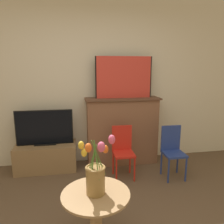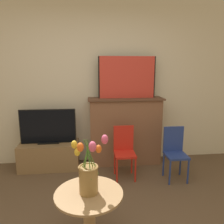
{
  "view_description": "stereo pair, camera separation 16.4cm",
  "coord_description": "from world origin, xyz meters",
  "px_view_note": "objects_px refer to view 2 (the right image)",
  "views": [
    {
      "loc": [
        -0.21,
        -1.47,
        1.6
      ],
      "look_at": [
        0.24,
        1.16,
        1.04
      ],
      "focal_mm": 35.0,
      "sensor_mm": 36.0,
      "label": 1
    },
    {
      "loc": [
        -0.05,
        -1.49,
        1.6
      ],
      "look_at": [
        0.24,
        1.16,
        1.04
      ],
      "focal_mm": 35.0,
      "sensor_mm": 36.0,
      "label": 2
    }
  ],
  "objects_px": {
    "painting": "(127,77)",
    "chair_red": "(124,149)",
    "tv_monitor": "(48,127)",
    "chair_blue": "(175,150)",
    "vase_tulips": "(89,173)"
  },
  "relations": [
    {
      "from": "painting",
      "to": "chair_blue",
      "type": "distance_m",
      "value": 1.31
    },
    {
      "from": "painting",
      "to": "chair_red",
      "type": "height_order",
      "value": "painting"
    },
    {
      "from": "chair_red",
      "to": "vase_tulips",
      "type": "height_order",
      "value": "vase_tulips"
    },
    {
      "from": "chair_red",
      "to": "vase_tulips",
      "type": "distance_m",
      "value": 1.38
    },
    {
      "from": "chair_red",
      "to": "vase_tulips",
      "type": "relative_size",
      "value": 1.48
    },
    {
      "from": "painting",
      "to": "tv_monitor",
      "type": "xyz_separation_m",
      "value": [
        -1.25,
        -0.07,
        -0.75
      ]
    },
    {
      "from": "tv_monitor",
      "to": "chair_blue",
      "type": "height_order",
      "value": "tv_monitor"
    },
    {
      "from": "painting",
      "to": "chair_blue",
      "type": "height_order",
      "value": "painting"
    },
    {
      "from": "painting",
      "to": "chair_blue",
      "type": "xyz_separation_m",
      "value": [
        0.6,
        -0.6,
        -1.0
      ]
    },
    {
      "from": "tv_monitor",
      "to": "chair_blue",
      "type": "distance_m",
      "value": 1.94
    },
    {
      "from": "tv_monitor",
      "to": "chair_red",
      "type": "height_order",
      "value": "tv_monitor"
    },
    {
      "from": "chair_blue",
      "to": "vase_tulips",
      "type": "relative_size",
      "value": 1.48
    },
    {
      "from": "tv_monitor",
      "to": "chair_blue",
      "type": "relative_size",
      "value": 1.13
    },
    {
      "from": "chair_red",
      "to": "tv_monitor",
      "type": "bearing_deg",
      "value": 160.11
    },
    {
      "from": "painting",
      "to": "chair_blue",
      "type": "relative_size",
      "value": 1.21
    }
  ]
}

